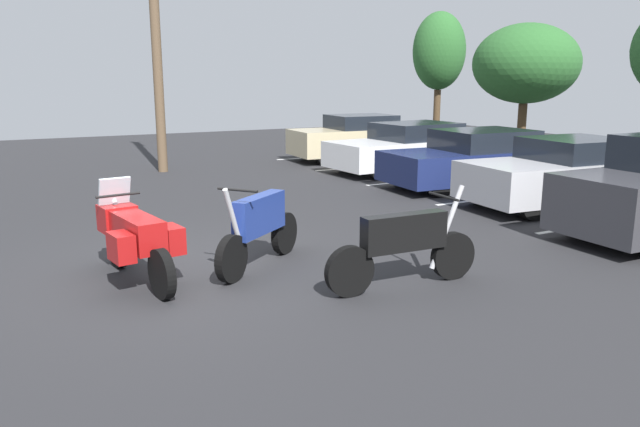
{
  "coord_description": "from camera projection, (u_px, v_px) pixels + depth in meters",
  "views": [
    {
      "loc": [
        8.46,
        -2.27,
        2.73
      ],
      "look_at": [
        0.44,
        1.97,
        0.72
      ],
      "focal_mm": 34.72,
      "sensor_mm": 36.0,
      "label": 1
    }
  ],
  "objects": [
    {
      "name": "car_navy",
      "position": [
        474.0,
        159.0,
        15.57
      ],
      "size": [
        2.2,
        4.61,
        1.43
      ],
      "color": "navy",
      "rests_on": "ground"
    },
    {
      "name": "tree_center_left",
      "position": [
        526.0,
        64.0,
        27.4
      ],
      "size": [
        4.67,
        4.67,
        5.05
      ],
      "color": "#4C3823",
      "rests_on": "ground"
    },
    {
      "name": "car_champagne",
      "position": [
        358.0,
        138.0,
        20.61
      ],
      "size": [
        2.07,
        4.53,
        1.49
      ],
      "color": "#C1B289",
      "rests_on": "ground"
    },
    {
      "name": "car_white",
      "position": [
        407.0,
        148.0,
        18.13
      ],
      "size": [
        2.19,
        4.61,
        1.41
      ],
      "color": "white",
      "rests_on": "ground"
    },
    {
      "name": "motorcycle_third",
      "position": [
        259.0,
        227.0,
        8.94
      ],
      "size": [
        1.44,
        1.81,
        1.31
      ],
      "color": "black",
      "rests_on": "ground"
    },
    {
      "name": "motorcycle_second",
      "position": [
        405.0,
        245.0,
        8.08
      ],
      "size": [
        0.62,
        2.27,
        1.31
      ],
      "color": "black",
      "rests_on": "ground"
    },
    {
      "name": "tree_far_right",
      "position": [
        439.0,
        51.0,
        33.19
      ],
      "size": [
        2.83,
        2.83,
        6.13
      ],
      "color": "#4C3823",
      "rests_on": "ground"
    },
    {
      "name": "ground",
      "position": [
        185.0,
        273.0,
        8.94
      ],
      "size": [
        44.0,
        44.0,
        0.1
      ],
      "primitive_type": "cube",
      "color": "#262628"
    },
    {
      "name": "car_silver",
      "position": [
        564.0,
        173.0,
        13.19
      ],
      "size": [
        2.23,
        4.44,
        1.45
      ],
      "color": "#B7B7BC",
      "rests_on": "ground"
    },
    {
      "name": "parking_stripes",
      "position": [
        566.0,
        206.0,
        13.28
      ],
      "size": [
        19.95,
        4.74,
        0.01
      ],
      "color": "silver",
      "rests_on": "ground"
    },
    {
      "name": "utility_pole",
      "position": [
        154.0,
        3.0,
        17.16
      ],
      "size": [
        1.8,
        0.27,
        9.18
      ],
      "color": "brown",
      "rests_on": "ground"
    },
    {
      "name": "motorcycle_touring",
      "position": [
        134.0,
        236.0,
        8.35
      ],
      "size": [
        2.29,
        0.96,
        1.34
      ],
      "color": "black",
      "rests_on": "ground"
    }
  ]
}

